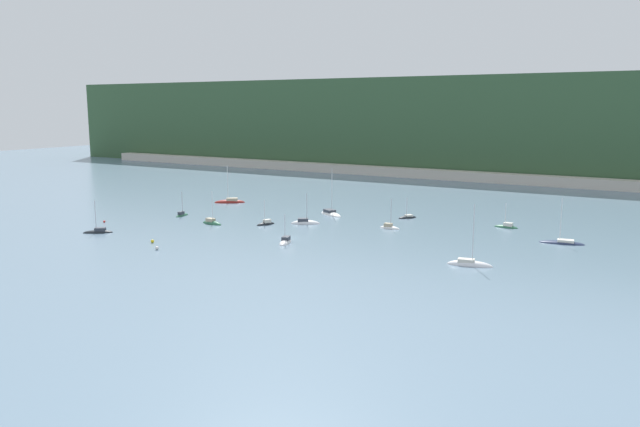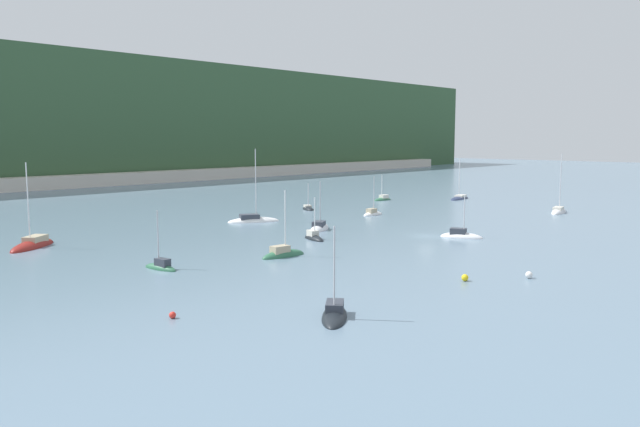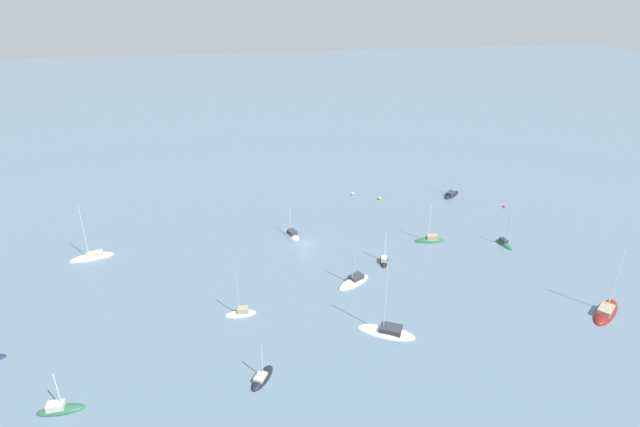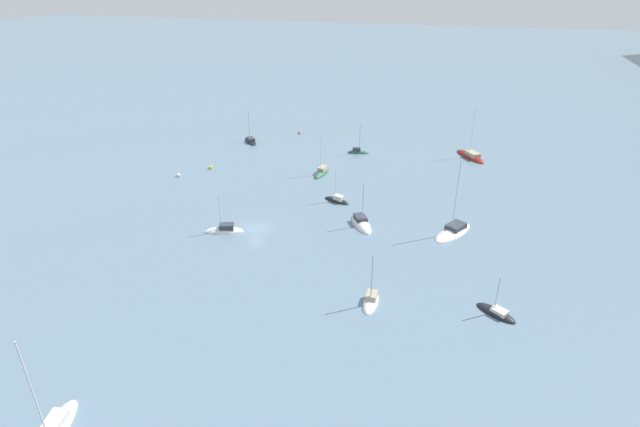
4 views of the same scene
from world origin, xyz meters
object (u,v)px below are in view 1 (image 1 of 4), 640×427
(sailboat_4, at_px, (98,232))
(mooring_buoy_2, at_px, (152,241))
(sailboat_6, at_px, (266,224))
(mooring_buoy_0, at_px, (104,221))
(sailboat_7, at_px, (469,265))
(sailboat_11, at_px, (407,218))
(sailboat_8, at_px, (390,228))
(sailboat_10, at_px, (230,202))
(sailboat_0, at_px, (305,223))
(sailboat_9, at_px, (331,214))
(sailboat_5, at_px, (212,223))
(sailboat_2, at_px, (562,243))
(mooring_buoy_1, at_px, (157,248))
(sailboat_1, at_px, (506,227))
(sailboat_3, at_px, (182,215))
(sailboat_12, at_px, (285,242))

(sailboat_4, bearing_deg, mooring_buoy_2, 137.73)
(sailboat_6, height_order, mooring_buoy_0, sailboat_6)
(sailboat_7, distance_m, sailboat_11, 46.96)
(sailboat_8, relative_size, sailboat_10, 0.64)
(sailboat_0, distance_m, sailboat_9, 14.05)
(mooring_buoy_2, bearing_deg, mooring_buoy_0, 159.02)
(sailboat_5, relative_size, sailboat_10, 0.73)
(sailboat_2, bearing_deg, mooring_buoy_0, 8.06)
(sailboat_8, relative_size, sailboat_9, 0.59)
(sailboat_6, xyz_separation_m, mooring_buoy_1, (-2.77, -32.02, 0.21))
(mooring_buoy_0, height_order, mooring_buoy_2, mooring_buoy_2)
(sailboat_0, xyz_separation_m, sailboat_9, (-1.10, 14.01, 0.03))
(mooring_buoy_2, bearing_deg, sailboat_9, 73.18)
(sailboat_1, bearing_deg, sailboat_3, 20.82)
(sailboat_2, bearing_deg, sailboat_12, 20.36)
(sailboat_3, bearing_deg, mooring_buoy_0, 143.00)
(sailboat_5, height_order, mooring_buoy_0, sailboat_5)
(sailboat_1, relative_size, mooring_buoy_0, 11.69)
(sailboat_1, bearing_deg, sailboat_0, 26.18)
(mooring_buoy_1, bearing_deg, sailboat_10, 115.69)
(sailboat_2, relative_size, sailboat_5, 1.14)
(sailboat_0, relative_size, sailboat_12, 1.22)
(sailboat_6, bearing_deg, sailboat_0, 148.28)
(sailboat_7, height_order, sailboat_8, sailboat_7)
(sailboat_6, bearing_deg, sailboat_7, 97.00)
(sailboat_7, height_order, mooring_buoy_1, sailboat_7)
(sailboat_8, bearing_deg, mooring_buoy_1, -124.98)
(sailboat_0, relative_size, sailboat_3, 1.20)
(sailboat_9, bearing_deg, sailboat_1, 37.47)
(sailboat_1, xyz_separation_m, sailboat_11, (-24.32, -0.31, -0.06))
(sailboat_11, bearing_deg, sailboat_8, 40.45)
(sailboat_10, distance_m, mooring_buoy_0, 40.31)
(sailboat_4, height_order, mooring_buoy_0, sailboat_4)
(sailboat_0, height_order, sailboat_10, sailboat_10)
(sailboat_0, relative_size, sailboat_7, 0.69)
(mooring_buoy_1, bearing_deg, sailboat_12, 45.12)
(mooring_buoy_0, bearing_deg, sailboat_6, 27.10)
(sailboat_11, bearing_deg, sailboat_0, -8.90)
(sailboat_2, height_order, sailboat_12, sailboat_2)
(sailboat_4, distance_m, sailboat_11, 72.93)
(sailboat_1, height_order, sailboat_12, sailboat_12)
(sailboat_9, bearing_deg, mooring_buoy_1, -70.10)
(mooring_buoy_0, bearing_deg, sailboat_5, 27.12)
(sailboat_12, relative_size, mooring_buoy_0, 12.65)
(sailboat_11, height_order, mooring_buoy_1, sailboat_11)
(sailboat_7, xyz_separation_m, sailboat_9, (-46.73, 32.28, 0.03))
(sailboat_3, xyz_separation_m, mooring_buoy_1, (22.42, -30.60, 0.19))
(sailboat_5, relative_size, sailboat_8, 1.14)
(sailboat_4, distance_m, sailboat_10, 48.93)
(mooring_buoy_0, distance_m, mooring_buoy_1, 35.00)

